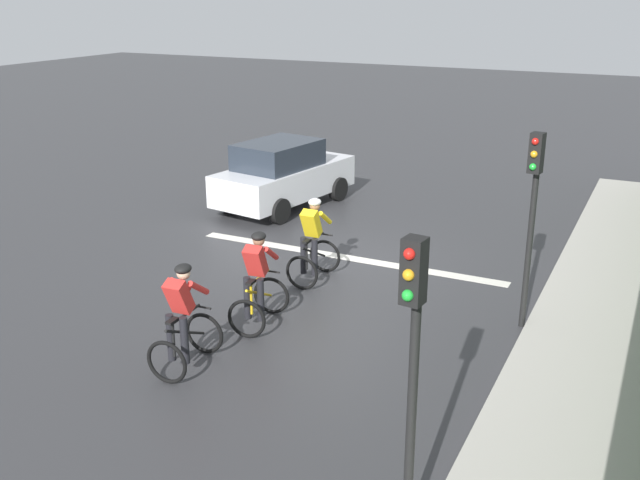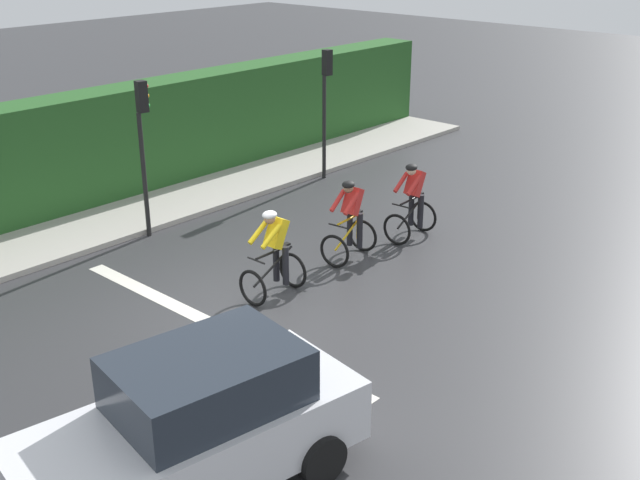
{
  "view_description": "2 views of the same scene",
  "coord_description": "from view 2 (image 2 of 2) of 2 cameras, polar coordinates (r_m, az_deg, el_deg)",
  "views": [
    {
      "loc": [
        -5.93,
        12.81,
        5.44
      ],
      "look_at": [
        -0.52,
        1.78,
        1.18
      ],
      "focal_mm": 40.78,
      "sensor_mm": 36.0,
      "label": 1
    },
    {
      "loc": [
        9.21,
        -7.95,
        6.32
      ],
      "look_at": [
        0.91,
        1.23,
        1.26
      ],
      "focal_mm": 43.83,
      "sensor_mm": 36.0,
      "label": 2
    }
  ],
  "objects": [
    {
      "name": "ground_plane",
      "position": [
        13.71,
        -6.31,
        -5.35
      ],
      "size": [
        80.0,
        80.0,
        0.0
      ],
      "primitive_type": "plane",
      "color": "#333335"
    },
    {
      "name": "sidewalk_kerb",
      "position": [
        18.88,
        -13.13,
        2.28
      ],
      "size": [
        2.8,
        23.34,
        0.12
      ],
      "primitive_type": "cube",
      "color": "#ADA89E",
      "rests_on": "ground"
    },
    {
      "name": "stone_wall_low",
      "position": [
        19.53,
        -14.72,
        3.42
      ],
      "size": [
        0.44,
        23.34,
        0.52
      ],
      "primitive_type": "cube",
      "color": "gray",
      "rests_on": "ground"
    },
    {
      "name": "hedge_wall",
      "position": [
        19.47,
        -15.53,
        6.58
      ],
      "size": [
        1.1,
        23.34,
        2.66
      ],
      "primitive_type": "cube",
      "color": "#265623",
      "rests_on": "ground"
    },
    {
      "name": "road_marking_stop_line",
      "position": [
        13.42,
        -7.92,
        -6.06
      ],
      "size": [
        7.0,
        0.3,
        0.01
      ],
      "primitive_type": "cube",
      "color": "silver",
      "rests_on": "ground"
    },
    {
      "name": "cyclist_lead",
      "position": [
        16.68,
        6.75,
        2.76
      ],
      "size": [
        0.73,
        1.11,
        1.66
      ],
      "color": "black",
      "rests_on": "ground"
    },
    {
      "name": "cyclist_second",
      "position": [
        15.51,
        2.23,
        1.37
      ],
      "size": [
        0.8,
        1.15,
        1.66
      ],
      "color": "black",
      "rests_on": "ground"
    },
    {
      "name": "cyclist_mid",
      "position": [
        13.95,
        -3.36,
        -1.11
      ],
      "size": [
        0.69,
        1.08,
        1.66
      ],
      "color": "black",
      "rests_on": "ground"
    },
    {
      "name": "car_white",
      "position": [
        9.45,
        -9.04,
        -13.24
      ],
      "size": [
        2.38,
        4.32,
        1.76
      ],
      "color": "silver",
      "rests_on": "ground"
    },
    {
      "name": "traffic_light_near_crossing",
      "position": [
        16.68,
        -12.78,
        7.48
      ],
      "size": [
        0.23,
        0.31,
        3.34
      ],
      "color": "black",
      "rests_on": "ground"
    },
    {
      "name": "traffic_light_far_junction",
      "position": [
        20.29,
        0.44,
        10.6
      ],
      "size": [
        0.22,
        0.31,
        3.34
      ],
      "color": "black",
      "rests_on": "ground"
    }
  ]
}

